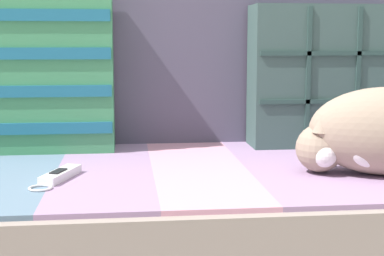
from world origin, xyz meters
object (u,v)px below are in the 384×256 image
Objects in this scene: couch at (240,244)px; game_remote_far at (59,176)px; sleeping_cat at (381,134)px; throw_pillow_quilted at (325,76)px; throw_pillow_striped at (41,71)px.

game_remote_far is (-0.43, -0.14, 0.22)m from couch.
game_remote_far is (-0.71, 0.03, -0.08)m from sleeping_cat.
throw_pillow_striped reaches higher than throw_pillow_quilted.
throw_pillow_striped reaches higher than game_remote_far.
sleeping_cat reaches higher than couch.
sleeping_cat is 0.72m from game_remote_far.
throw_pillow_quilted is at bearing 89.73° from sleeping_cat.
sleeping_cat is at bearing -2.74° from game_remote_far.
couch is 4.55× the size of sleeping_cat.
throw_pillow_quilted reaches higher than sleeping_cat.
throw_pillow_quilted reaches higher than couch.
sleeping_cat is (0.28, -0.17, 0.31)m from couch.
couch is 0.55m from throw_pillow_quilted.
sleeping_cat is at bearing -90.27° from throw_pillow_quilted.
throw_pillow_quilted is 0.79m from throw_pillow_striped.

